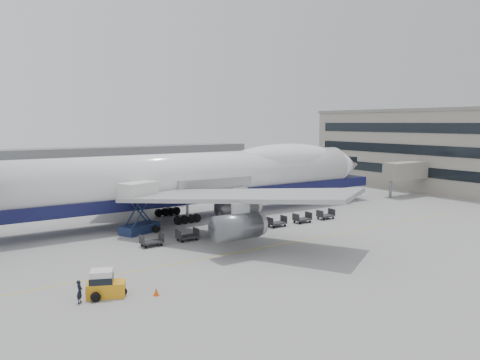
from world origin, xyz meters
TOP-DOWN VIEW (x-y plane):
  - ground at (0.00, 0.00)m, footprint 260.00×260.00m
  - apron_line at (0.00, -6.00)m, footprint 60.00×0.15m
  - hangar at (-10.00, 70.00)m, footprint 110.00×8.00m
  - airliner at (0.64, 12.00)m, footprint 67.00×55.30m
  - catering_truck at (-10.14, 7.56)m, footprint 5.20×4.39m
  - baggage_tug at (-20.08, -10.40)m, footprint 3.15×2.48m
  - ground_worker at (-21.97, -10.65)m, footprint 0.67×0.73m
  - traffic_cone at (-16.81, -12.42)m, footprint 0.42×0.42m
  - dolly_0 at (-11.40, 1.01)m, footprint 2.30×1.35m
  - dolly_1 at (-7.20, 1.01)m, footprint 2.30×1.35m
  - dolly_2 at (-3.01, 1.01)m, footprint 2.30×1.35m
  - dolly_3 at (1.19, 1.01)m, footprint 2.30×1.35m
  - dolly_4 at (5.38, 1.01)m, footprint 2.30×1.35m
  - dolly_5 at (9.58, 1.01)m, footprint 2.30×1.35m
  - dolly_6 at (13.78, 1.01)m, footprint 2.30×1.35m

SIDE VIEW (x-z plane):
  - ground at x=0.00m, z-range 0.00..0.00m
  - apron_line at x=0.00m, z-range 0.00..0.01m
  - traffic_cone at x=-16.81m, z-range -0.02..0.60m
  - dolly_0 at x=-11.40m, z-range -0.12..1.18m
  - dolly_1 at x=-7.20m, z-range -0.12..1.18m
  - dolly_2 at x=-3.01m, z-range -0.12..1.18m
  - dolly_3 at x=1.19m, z-range -0.12..1.18m
  - dolly_4 at x=5.38m, z-range -0.12..1.18m
  - dolly_5 at x=9.58m, z-range -0.12..1.18m
  - dolly_6 at x=13.78m, z-range -0.12..1.18m
  - ground_worker at x=-21.97m, z-range 0.00..1.68m
  - baggage_tug at x=-20.08m, z-range -0.11..1.92m
  - catering_truck at x=-10.14m, z-range 0.41..6.45m
  - hangar at x=-10.00m, z-range 0.00..7.00m
  - airliner at x=0.64m, z-range -4.37..15.61m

